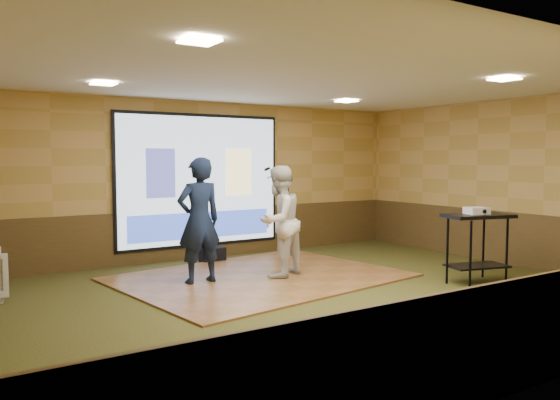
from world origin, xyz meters
TOP-DOWN VIEW (x-y plane):
  - ground at (0.00, 0.00)m, footprint 9.00×9.00m
  - room_shell at (0.00, 0.00)m, footprint 9.04×7.04m
  - wainscot_back at (0.00, 3.48)m, footprint 9.00×0.04m
  - wainscot_front at (0.00, -3.48)m, footprint 9.00×0.04m
  - wainscot_right at (4.48, 0.00)m, footprint 0.04×7.00m
  - projector_screen at (0.00, 3.44)m, footprint 3.32×0.06m
  - downlight_nw at (-2.20, 1.80)m, footprint 0.32×0.32m
  - downlight_ne at (2.20, 1.80)m, footprint 0.32×0.32m
  - downlight_sw at (-2.20, -1.50)m, footprint 0.32×0.32m
  - downlight_se at (2.20, -1.50)m, footprint 0.32×0.32m
  - dance_floor at (0.09, 1.36)m, footprint 4.68×3.83m
  - player_left at (-0.91, 1.46)m, footprint 0.70×0.47m
  - player_right at (0.35, 1.19)m, footprint 1.06×0.96m
  - av_table at (2.74, -0.73)m, footprint 1.01×0.53m
  - projector at (2.72, -0.71)m, footprint 0.38×0.35m
  - mic_stand at (1.57, 2.88)m, footprint 0.69×0.28m
  - duffel_bag at (0.04, 3.03)m, footprint 0.44×0.30m

SIDE VIEW (x-z plane):
  - ground at x=0.00m, z-range 0.00..0.00m
  - dance_floor at x=0.09m, z-range 0.00..0.03m
  - duffel_bag at x=0.04m, z-range 0.00..0.27m
  - wainscot_back at x=0.00m, z-range 0.00..0.95m
  - wainscot_front at x=0.00m, z-range 0.00..0.95m
  - wainscot_right at x=4.48m, z-range 0.00..0.95m
  - mic_stand at x=1.57m, z-range -0.39..1.37m
  - av_table at x=2.74m, z-range 0.23..1.30m
  - player_right at x=0.35m, z-range 0.03..1.80m
  - player_left at x=-0.91m, z-range 0.03..1.93m
  - projector at x=2.72m, z-range 1.07..1.17m
  - projector_screen at x=0.00m, z-range 0.21..2.73m
  - room_shell at x=0.00m, z-range 0.58..3.60m
  - downlight_nw at x=-2.20m, z-range 2.96..2.98m
  - downlight_ne at x=2.20m, z-range 2.96..2.98m
  - downlight_sw at x=-2.20m, z-range 2.96..2.98m
  - downlight_se at x=2.20m, z-range 2.96..2.98m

